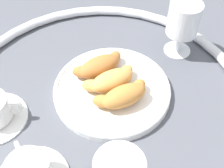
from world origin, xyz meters
name	(u,v)px	position (x,y,z in m)	size (l,w,h in m)	color
ground_plane	(100,100)	(0.00, 0.00, 0.00)	(2.20, 2.20, 0.00)	#4C4F56
table_chrome_rim	(100,96)	(0.00, 0.00, 0.01)	(0.66, 0.66, 0.02)	silver
pastry_plate	(112,89)	(0.03, 0.02, 0.01)	(0.26, 0.26, 0.02)	white
croissant_large	(123,95)	(0.05, -0.02, 0.04)	(0.12, 0.10, 0.04)	#BC7A38
croissant_small	(111,80)	(0.03, 0.02, 0.04)	(0.12, 0.10, 0.04)	#D6994C
croissant_extra	(100,66)	(0.00, 0.07, 0.04)	(0.12, 0.10, 0.04)	#AD6B33
juice_glass_right	(183,21)	(0.20, 0.15, 0.09)	(0.08, 0.08, 0.14)	white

